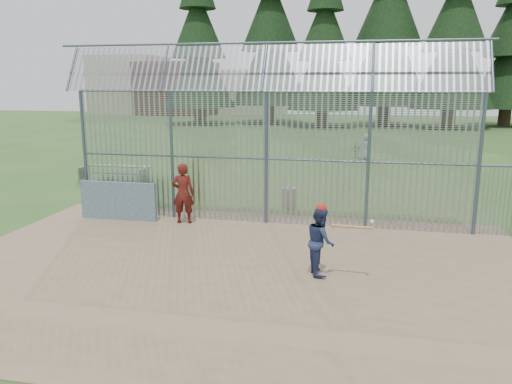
% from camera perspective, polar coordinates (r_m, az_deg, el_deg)
% --- Properties ---
extents(ground, '(120.00, 120.00, 0.00)m').
position_cam_1_polar(ground, '(12.18, -1.94, -7.97)').
color(ground, '#2D511E').
rests_on(ground, ground).
extents(dirt_infield, '(14.00, 10.00, 0.02)m').
position_cam_1_polar(dirt_infield, '(11.72, -2.53, -8.75)').
color(dirt_infield, '#756047').
rests_on(dirt_infield, ground).
extents(dugout_wall, '(2.50, 0.12, 1.20)m').
position_cam_1_polar(dugout_wall, '(16.20, -15.46, -0.98)').
color(dugout_wall, '#38566B').
rests_on(dugout_wall, dirt_infield).
extents(batter, '(0.77, 0.88, 1.53)m').
position_cam_1_polar(batter, '(11.24, 7.36, -5.57)').
color(batter, navy).
rests_on(batter, dirt_infield).
extents(onlooker, '(0.74, 0.55, 1.85)m').
position_cam_1_polar(onlooker, '(15.32, -8.33, -0.15)').
color(onlooker, maroon).
rests_on(onlooker, dirt_infield).
extents(bg_kid_standing, '(0.75, 0.52, 1.46)m').
position_cam_1_polar(bg_kid_standing, '(28.83, 12.39, 5.07)').
color(bg_kid_standing, gray).
rests_on(bg_kid_standing, ground).
extents(bg_kid_seated, '(0.59, 0.55, 0.97)m').
position_cam_1_polar(bg_kid_seated, '(29.15, 11.43, 4.71)').
color(bg_kid_seated, slate).
rests_on(bg_kid_seated, ground).
extents(batting_gear, '(1.26, 0.50, 0.50)m').
position_cam_1_polar(batting_gear, '(11.00, 8.38, -2.39)').
color(batting_gear, '#B22117').
rests_on(batting_gear, ground).
extents(trash_can, '(0.56, 0.56, 0.82)m').
position_cam_1_polar(trash_can, '(17.07, 3.85, -0.72)').
color(trash_can, '#92959A').
rests_on(trash_can, ground).
extents(bleacher, '(3.00, 0.95, 0.72)m').
position_cam_1_polar(bleacher, '(22.25, -15.94, 1.97)').
color(bleacher, slate).
rests_on(bleacher, ground).
extents(backstop_fence, '(20.09, 0.81, 5.30)m').
position_cam_1_polar(backstop_fence, '(14.67, 8.12, 4.91)').
color(backstop_fence, '#47566B').
rests_on(backstop_fence, ground).
extents(conifer_row, '(38.48, 12.26, 20.20)m').
position_cam_1_polar(conifer_row, '(53.02, 11.48, 19.24)').
color(conifer_row, '#332319').
rests_on(conifer_row, ground).
extents(distant_buildings, '(26.50, 10.50, 8.00)m').
position_cam_1_polar(distant_buildings, '(72.38, -9.38, 11.66)').
color(distant_buildings, brown).
rests_on(distant_buildings, ground).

